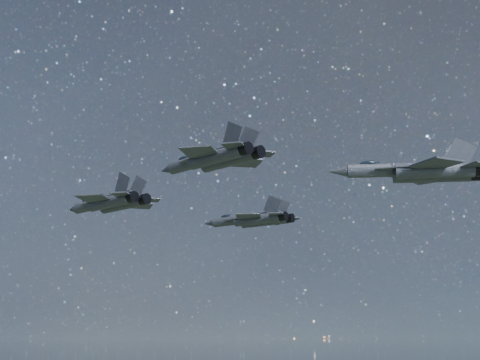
% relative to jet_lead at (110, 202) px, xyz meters
% --- Properties ---
extents(jet_lead, '(17.34, 11.44, 4.44)m').
position_rel_jet_lead_xyz_m(jet_lead, '(0.00, 0.00, 0.00)').
color(jet_lead, '#343942').
extents(jet_left, '(16.66, 11.36, 4.19)m').
position_rel_jet_lead_xyz_m(jet_left, '(14.07, 18.12, -0.20)').
color(jet_left, '#343942').
extents(jet_right, '(16.14, 10.58, 4.16)m').
position_rel_jet_lead_xyz_m(jet_right, '(19.77, -10.78, 1.48)').
color(jet_right, '#343942').
extents(jet_slot, '(18.94, 12.87, 4.76)m').
position_rel_jet_lead_xyz_m(jet_slot, '(40.26, 3.19, 1.49)').
color(jet_slot, '#343942').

